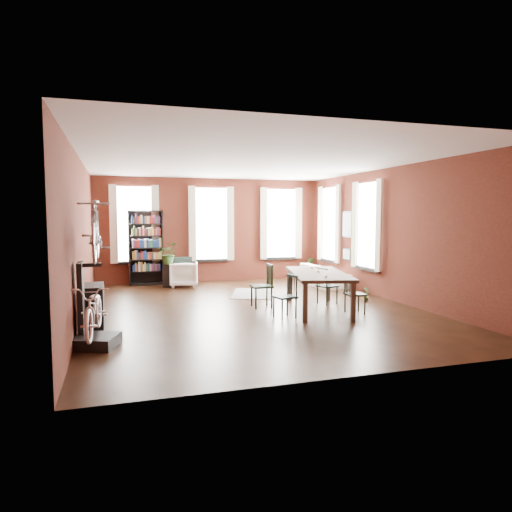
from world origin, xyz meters
name	(u,v)px	position (x,y,z in m)	size (l,w,h in m)	color
room	(255,212)	(0.25, 0.62, 2.14)	(9.00, 9.04, 3.22)	black
dining_table	(318,291)	(1.30, -0.62, 0.41)	(1.10, 2.43, 0.83)	#4C3C2D
dining_chair_a	(285,297)	(0.35, -1.10, 0.43)	(0.40, 0.40, 0.86)	#183336
dining_chair_b	(262,286)	(0.23, 0.05, 0.48)	(0.44, 0.44, 0.96)	black
dining_chair_c	(355,294)	(1.91, -1.13, 0.41)	(0.38, 0.38, 0.82)	black
dining_chair_d	(327,286)	(1.82, 0.00, 0.42)	(0.39, 0.39, 0.84)	#173334
bookshelf	(146,248)	(-2.00, 4.30, 1.10)	(1.00, 0.32, 2.20)	black
white_armchair	(184,273)	(-0.99, 3.58, 0.39)	(0.76, 0.71, 0.79)	white
cream_sofa	(323,272)	(2.95, 2.60, 0.41)	(2.08, 0.61, 0.81)	beige
striped_rug	(253,293)	(0.56, 1.83, 0.01)	(1.04, 1.66, 0.01)	black
bike_trainer	(96,341)	(-3.18, -2.15, 0.09)	(0.62, 0.62, 0.18)	black
bike_wall_rack	(81,303)	(-3.40, -1.80, 0.65)	(0.16, 0.60, 1.30)	black
console_table	(92,307)	(-3.28, -0.90, 0.40)	(0.40, 0.80, 0.80)	black
plant_stand	(170,276)	(-1.39, 3.65, 0.33)	(0.33, 0.33, 0.66)	black
plant_by_sofa	(308,273)	(3.22, 4.30, 0.15)	(0.37, 0.67, 0.30)	#2C5C25
plant_small	(366,299)	(2.85, 0.01, 0.06)	(0.19, 0.36, 0.13)	#335E25
bicycle_floor	(94,287)	(-3.19, -2.11, 0.95)	(0.53, 0.81, 1.53)	silver
bicycle_hung	(95,210)	(-3.15, -1.80, 2.13)	(0.47, 1.00, 1.66)	#A5A8AD
plant_on_stand	(169,256)	(-1.41, 3.60, 0.90)	(0.57, 0.63, 0.49)	#274F1F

